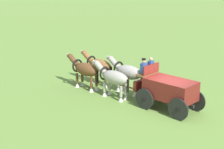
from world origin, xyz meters
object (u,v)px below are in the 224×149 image
Objects in this scene: draft_horse_lead_near at (85,70)px; draft_horse_lead_off at (99,66)px; draft_horse_rear_near at (113,78)px; draft_horse_rear_off at (127,73)px; show_wagon at (168,89)px.

draft_horse_lead_off is (0.01, -1.30, 0.02)m from draft_horse_lead_near.
draft_horse_rear_near is 2.91m from draft_horse_lead_off.
draft_horse_lead_off is (2.61, 0.01, -0.02)m from draft_horse_rear_off.
draft_horse_rear_near is 1.30m from draft_horse_rear_off.
show_wagon is at bearing -173.82° from draft_horse_lead_near.
show_wagon is at bearing -169.60° from draft_horse_rear_near.
show_wagon is 1.88× the size of draft_horse_lead_near.
draft_horse_rear_near is (3.61, 0.66, 0.04)m from show_wagon.
show_wagon is 1.90× the size of draft_horse_lead_off.
draft_horse_rear_off reaches higher than draft_horse_lead_near.
draft_horse_lead_near reaches higher than draft_horse_rear_near.
show_wagon reaches higher than draft_horse_rear_near.
draft_horse_lead_off is (2.60, -1.29, 0.04)m from draft_horse_rear_near.
draft_horse_lead_off is at bearing -5.76° from show_wagon.
draft_horse_lead_off reaches higher than draft_horse_rear_near.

